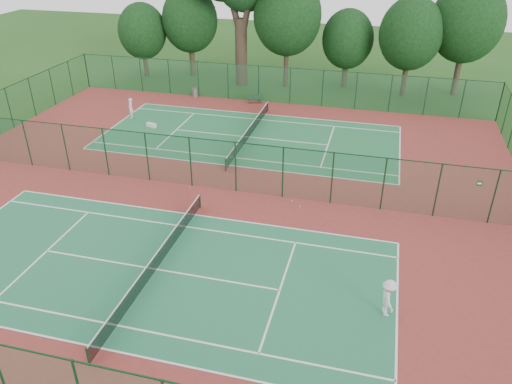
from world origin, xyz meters
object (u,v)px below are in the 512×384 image
at_px(player_near, 388,298).
at_px(bench, 255,99).
at_px(player_far, 131,108).
at_px(trash_bin, 195,93).
at_px(kit_bag, 151,125).

xyz_separation_m(player_near, bench, (-13.08, 26.69, -0.48)).
relative_size(player_far, bench, 1.17).
bearing_deg(player_far, bench, 107.24).
height_order(trash_bin, bench, bench).
bearing_deg(trash_bin, bench, -2.82).
xyz_separation_m(player_far, kit_bag, (2.67, -1.64, -0.73)).
bearing_deg(trash_bin, player_near, -54.38).
distance_m(player_near, trash_bin, 33.21).
relative_size(player_far, trash_bin, 1.99).
relative_size(trash_bin, kit_bag, 1.00).
bearing_deg(kit_bag, player_near, -23.87).
bearing_deg(player_near, kit_bag, 31.21).
height_order(player_near, kit_bag, player_near).
distance_m(player_near, kit_bag, 27.30).
bearing_deg(bench, kit_bag, -150.23).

